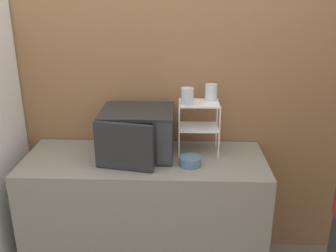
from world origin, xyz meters
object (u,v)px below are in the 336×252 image
at_px(glass_back_right, 211,92).
at_px(dish_rack, 199,117).
at_px(bowl, 190,161).
at_px(glass_front_left, 187,96).
at_px(microwave, 137,133).

bearing_deg(glass_back_right, dish_rack, -146.38).
height_order(glass_back_right, bowl, glass_back_right).
bearing_deg(bowl, dish_rack, 75.54).
bearing_deg(glass_front_left, bowl, -82.70).
bearing_deg(glass_back_right, glass_front_left, -146.32).
xyz_separation_m(glass_back_right, bowl, (-0.14, -0.28, -0.38)).
distance_m(glass_back_right, bowl, 0.50).
bearing_deg(glass_back_right, bowl, -116.31).
height_order(microwave, dish_rack, dish_rack).
bearing_deg(dish_rack, microwave, -169.73).
distance_m(dish_rack, glass_back_right, 0.18).
xyz_separation_m(microwave, glass_back_right, (0.50, 0.13, 0.25)).
height_order(microwave, bowl, microwave).
height_order(glass_front_left, bowl, glass_front_left).
bearing_deg(microwave, glass_back_right, 14.58).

